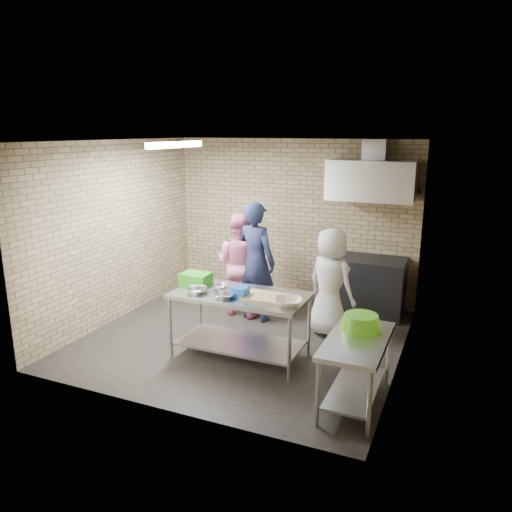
{
  "coord_description": "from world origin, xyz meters",
  "views": [
    {
      "loc": [
        2.71,
        -5.84,
        2.84
      ],
      "look_at": [
        0.1,
        0.2,
        1.15
      ],
      "focal_mm": 34.62,
      "sensor_mm": 36.0,
      "label": 1
    }
  ],
  "objects": [
    {
      "name": "bottle_green",
      "position": [
        1.8,
        1.89,
        2.02
      ],
      "size": [
        0.06,
        0.06,
        0.15
      ],
      "primitive_type": "cylinder",
      "color": "green",
      "rests_on": "wall_shelf"
    },
    {
      "name": "fluorescent_fixture",
      "position": [
        -1.0,
        0.0,
        2.64
      ],
      "size": [
        0.1,
        1.25,
        0.08
      ],
      "primitive_type": "cube",
      "color": "white",
      "rests_on": "ceiling"
    },
    {
      "name": "cutting_board",
      "position": [
        0.55,
        -0.56,
        0.86
      ],
      "size": [
        0.52,
        0.4,
        0.03
      ],
      "primitive_type": "cube",
      "color": "tan",
      "rests_on": "prep_table"
    },
    {
      "name": "green_basin",
      "position": [
        1.78,
        -0.85,
        0.83
      ],
      "size": [
        0.46,
        0.46,
        0.17
      ],
      "primitive_type": null,
      "color": "#59C626",
      "rests_on": "side_counter"
    },
    {
      "name": "left_wall",
      "position": [
        -2.1,
        0.0,
        1.35
      ],
      "size": [
        0.06,
        4.0,
        2.7
      ],
      "primitive_type": "cube",
      "color": "tan",
      "rests_on": "ground"
    },
    {
      "name": "mixing_bowl_c",
      "position": [
        0.1,
        -0.76,
        0.88
      ],
      "size": [
        0.31,
        0.31,
        0.06
      ],
      "primitive_type": "imported",
      "rotation": [
        0.0,
        0.0,
        0.31
      ],
      "color": "silver",
      "rests_on": "prep_table"
    },
    {
      "name": "man_navy",
      "position": [
        -0.14,
        0.75,
        0.91
      ],
      "size": [
        0.74,
        0.56,
        1.82
      ],
      "primitive_type": "imported",
      "rotation": [
        0.0,
        0.0,
        2.94
      ],
      "color": "#151836",
      "rests_on": "floor"
    },
    {
      "name": "green_crate",
      "position": [
        -0.5,
        -0.42,
        0.92
      ],
      "size": [
        0.38,
        0.28,
        0.15
      ],
      "primitive_type": "cube",
      "color": "green",
      "rests_on": "prep_table"
    },
    {
      "name": "range_hood",
      "position": [
        1.35,
        1.7,
        2.1
      ],
      "size": [
        1.3,
        0.6,
        0.6
      ],
      "primitive_type": "cube",
      "color": "silver",
      "rests_on": "back_wall"
    },
    {
      "name": "woman_pink",
      "position": [
        -0.47,
        0.86,
        0.81
      ],
      "size": [
        0.84,
        0.69,
        1.62
      ],
      "primitive_type": "imported",
      "rotation": [
        0.0,
        0.0,
        3.05
      ],
      "color": "pink",
      "rests_on": "floor"
    },
    {
      "name": "floor",
      "position": [
        0.0,
        0.0,
        0.0
      ],
      "size": [
        4.2,
        4.2,
        0.0
      ],
      "primitive_type": "plane",
      "color": "black",
      "rests_on": "ground"
    },
    {
      "name": "wall_shelf",
      "position": [
        1.65,
        1.89,
        1.92
      ],
      "size": [
        0.8,
        0.2,
        0.04
      ],
      "primitive_type": "cube",
      "color": "#3F2B19",
      "rests_on": "back_wall"
    },
    {
      "name": "ceramic_bowl",
      "position": [
        0.9,
        -0.69,
        0.89
      ],
      "size": [
        0.41,
        0.41,
        0.08
      ],
      "primitive_type": "imported",
      "rotation": [
        0.0,
        0.0,
        0.31
      ],
      "color": "beige",
      "rests_on": "prep_table"
    },
    {
      "name": "back_wall",
      "position": [
        0.0,
        2.0,
        1.35
      ],
      "size": [
        4.2,
        0.06,
        2.7
      ],
      "primitive_type": "cube",
      "color": "tan",
      "rests_on": "ground"
    },
    {
      "name": "prep_table",
      "position": [
        0.2,
        -0.54,
        0.42
      ],
      "size": [
        1.7,
        0.85,
        0.85
      ],
      "primitive_type": "cube",
      "color": "#AFB2B6",
      "rests_on": "floor"
    },
    {
      "name": "ceiling",
      "position": [
        0.0,
        0.0,
        2.7
      ],
      "size": [
        4.2,
        4.2,
        0.0
      ],
      "primitive_type": "plane",
      "rotation": [
        3.14,
        0.0,
        0.0
      ],
      "color": "black",
      "rests_on": "ground"
    },
    {
      "name": "stove",
      "position": [
        1.35,
        1.65,
        0.45
      ],
      "size": [
        1.2,
        0.7,
        0.9
      ],
      "primitive_type": "cube",
      "color": "black",
      "rests_on": "floor"
    },
    {
      "name": "hood_duct",
      "position": [
        1.35,
        1.85,
        2.55
      ],
      "size": [
        0.35,
        0.3,
        0.3
      ],
      "primitive_type": "cube",
      "color": "#A5A8AD",
      "rests_on": "back_wall"
    },
    {
      "name": "right_wall",
      "position": [
        2.1,
        0.0,
        1.35
      ],
      "size": [
        0.06,
        4.0,
        2.7
      ],
      "primitive_type": "cube",
      "color": "tan",
      "rests_on": "ground"
    },
    {
      "name": "mixing_bowl_b",
      "position": [
        -0.1,
        -0.49,
        0.88
      ],
      "size": [
        0.25,
        0.25,
        0.06
      ],
      "primitive_type": "imported",
      "rotation": [
        0.0,
        0.0,
        0.31
      ],
      "color": "silver",
      "rests_on": "prep_table"
    },
    {
      "name": "bottle_red",
      "position": [
        1.4,
        1.89,
        2.03
      ],
      "size": [
        0.07,
        0.07,
        0.18
      ],
      "primitive_type": "cylinder",
      "color": "#B22619",
      "rests_on": "wall_shelf"
    },
    {
      "name": "mixing_bowl_a",
      "position": [
        -0.3,
        -0.74,
        0.88
      ],
      "size": [
        0.33,
        0.33,
        0.07
      ],
      "primitive_type": "imported",
      "rotation": [
        0.0,
        0.0,
        0.31
      ],
      "color": "#B3B4BA",
      "rests_on": "prep_table"
    },
    {
      "name": "woman_white",
      "position": [
        1.06,
        0.61,
        0.77
      ],
      "size": [
        0.89,
        0.77,
        1.54
      ],
      "primitive_type": "imported",
      "rotation": [
        0.0,
        0.0,
        2.69
      ],
      "color": "silver",
      "rests_on": "floor"
    },
    {
      "name": "side_counter",
      "position": [
        1.8,
        -1.1,
        0.38
      ],
      "size": [
        0.6,
        1.2,
        0.75
      ],
      "primitive_type": "cube",
      "color": "silver",
      "rests_on": "floor"
    },
    {
      "name": "blue_tub",
      "position": [
        0.25,
        -0.64,
        0.91
      ],
      "size": [
        0.19,
        0.19,
        0.12
      ],
      "primitive_type": "cube",
      "color": "blue",
      "rests_on": "prep_table"
    },
    {
      "name": "front_wall",
      "position": [
        0.0,
        -2.0,
        1.35
      ],
      "size": [
        4.2,
        0.06,
        2.7
      ],
      "primitive_type": "cube",
      "color": "tan",
      "rests_on": "ground"
    }
  ]
}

